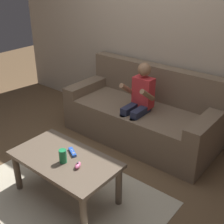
# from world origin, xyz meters

# --- Properties ---
(ground_plane) EXTENTS (9.64, 9.64, 0.00)m
(ground_plane) POSITION_xyz_m (0.00, 0.00, 0.00)
(ground_plane) COLOR brown
(wall_back) EXTENTS (4.82, 0.05, 2.50)m
(wall_back) POSITION_xyz_m (0.00, 1.51, 1.25)
(wall_back) COLOR #B2A38E
(wall_back) RESTS_ON ground
(couch) EXTENTS (1.84, 0.80, 0.87)m
(couch) POSITION_xyz_m (0.12, 1.12, 0.30)
(couch) COLOR #75604C
(couch) RESTS_ON ground
(person_seated_on_couch) EXTENTS (0.33, 0.40, 1.00)m
(person_seated_on_couch) POSITION_xyz_m (0.17, 0.94, 0.57)
(person_seated_on_couch) COLOR #282D47
(person_seated_on_couch) RESTS_ON ground
(coffee_table) EXTENTS (0.97, 0.55, 0.43)m
(coffee_table) POSITION_xyz_m (0.18, -0.21, 0.36)
(coffee_table) COLOR brown
(coffee_table) RESTS_ON ground
(area_rug) EXTENTS (1.81, 1.19, 0.01)m
(area_rug) POSITION_xyz_m (0.18, -0.21, 0.00)
(area_rug) COLOR #BCB299
(area_rug) RESTS_ON ground
(game_remote_blue_near_edge) EXTENTS (0.14, 0.10, 0.03)m
(game_remote_blue_near_edge) POSITION_xyz_m (0.19, -0.12, 0.44)
(game_remote_blue_near_edge) COLOR blue
(game_remote_blue_near_edge) RESTS_ON coffee_table
(nunchuk_pink) EXTENTS (0.08, 0.10, 0.05)m
(nunchuk_pink) POSITION_xyz_m (0.37, -0.24, 0.45)
(nunchuk_pink) COLOR pink
(nunchuk_pink) RESTS_ON coffee_table
(soda_can) EXTENTS (0.07, 0.07, 0.12)m
(soda_can) POSITION_xyz_m (0.22, -0.26, 0.49)
(soda_can) COLOR #1E7F47
(soda_can) RESTS_ON coffee_table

